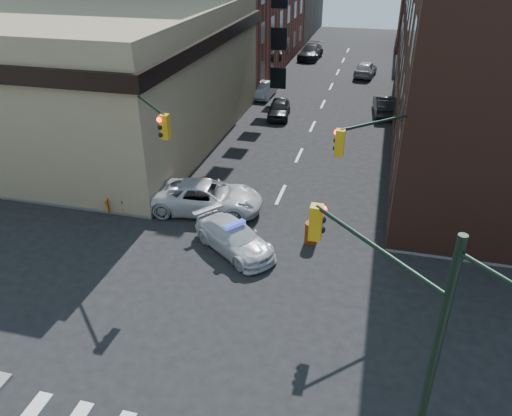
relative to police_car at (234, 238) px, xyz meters
The scene contains 22 objects.
ground 4.01m from the police_car, 76.14° to the right, with size 140.00×140.00×0.00m, color black.
sidewalk_nw 36.37m from the police_car, 127.33° to the left, with size 34.00×54.50×0.15m, color gray.
bank_building 20.80m from the police_car, 141.72° to the left, with size 22.00×22.00×9.00m, color #938260.
signal_pole_se 12.32m from the police_car, 53.26° to the right, with size 5.40×5.27×8.00m.
signal_pole_nw 6.30m from the police_car, 162.95° to the left, with size 3.58×3.67×8.00m.
signal_pole_ne 7.85m from the police_car, 12.63° to the left, with size 3.67×3.58×8.00m.
tree_ne_near 23.89m from the police_car, 69.14° to the left, with size 3.00×3.00×4.85m.
tree_ne_far 31.45m from the police_car, 74.36° to the left, with size 3.00×3.00×4.85m.
police_car is the anchor object (origin of this frame).
pickup 4.18m from the police_car, 127.54° to the left, with size 2.77×6.01×1.67m, color silver.
parked_car_wnear 19.89m from the police_car, 96.03° to the left, with size 1.67×4.15×1.41m, color black.
parked_car_wfar 25.46m from the police_car, 100.30° to the left, with size 1.44×4.14×1.37m, color gray.
parked_car_wdeep 42.20m from the police_car, 94.10° to the left, with size 2.32×5.70×1.65m, color black.
parked_car_enear 23.49m from the police_car, 74.59° to the left, with size 1.66×4.76×1.57m, color black.
parked_car_efar 35.34m from the police_car, 83.65° to the left, with size 1.88×4.68×1.59m, color #919499.
pedestrian_a 7.94m from the police_car, 135.58° to the left, with size 0.69×0.46×1.91m, color black.
pedestrian_b 9.65m from the police_car, 167.01° to the left, with size 0.78×0.61×1.60m, color black.
pedestrian_c 12.36m from the police_car, 167.37° to the left, with size 1.08×0.45×1.84m, color #212331.
barrel_road 3.74m from the police_car, 24.36° to the left, with size 0.62×0.62×1.10m, color #CD3F09.
barrel_bank 6.06m from the police_car, 123.32° to the left, with size 0.57×0.57×1.03m, color red.
barricade_nw_a 7.39m from the police_car, 165.36° to the left, with size 1.11×0.55×0.83m, color #EE440B, non-canonical shape.
barricade_nw_b 11.68m from the police_car, 161.15° to the left, with size 1.14×0.57×0.86m, color #E2410A, non-canonical shape.
Camera 1 is at (4.98, -15.10, 13.18)m, focal length 35.00 mm.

